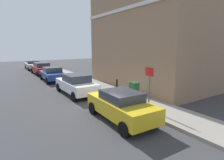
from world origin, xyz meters
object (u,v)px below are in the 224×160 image
object	(u,v)px
street_sign	(149,82)
car_silver	(33,65)
car_blue	(53,74)
bollard_near_cabinet	(117,86)
car_yellow	(121,105)
car_red	(41,68)
utility_cabinet	(134,92)
car_white	(76,84)

from	to	relation	value
street_sign	car_silver	bearing A→B (deg)	94.50
car_blue	bollard_near_cabinet	world-z (taller)	car_blue
car_yellow	car_silver	bearing A→B (deg)	1.59
car_yellow	street_sign	world-z (taller)	street_sign
car_yellow	car_blue	world-z (taller)	car_yellow
car_blue	car_red	size ratio (longest dim) A/B	0.90
utility_cabinet	street_sign	size ratio (longest dim) A/B	0.50
car_red	car_silver	distance (m)	5.91
car_yellow	car_red	bearing A→B (deg)	1.51
car_red	bollard_near_cabinet	world-z (taller)	car_red
car_red	street_sign	bearing A→B (deg)	-175.11
car_red	utility_cabinet	xyz separation A→B (m)	(2.26, -15.52, -0.10)
car_white	bollard_near_cabinet	xyz separation A→B (m)	(2.37, -1.83, -0.06)
car_white	bollard_near_cabinet	size ratio (longest dim) A/B	4.21
car_yellow	street_sign	xyz separation A→B (m)	(1.86, 0.05, 0.91)
car_blue	street_sign	bearing A→B (deg)	-169.73
car_white	utility_cabinet	distance (m)	4.48
street_sign	car_yellow	bearing A→B (deg)	-178.35
bollard_near_cabinet	car_white	bearing A→B (deg)	142.29
car_silver	utility_cabinet	world-z (taller)	car_silver
car_yellow	bollard_near_cabinet	world-z (taller)	car_yellow
utility_cabinet	street_sign	distance (m)	2.06
car_white	car_blue	xyz separation A→B (m)	(-0.04, 6.31, -0.04)
utility_cabinet	bollard_near_cabinet	size ratio (longest dim) A/B	1.11
car_yellow	utility_cabinet	xyz separation A→B (m)	(2.31, 1.81, -0.07)
bollard_near_cabinet	street_sign	bearing A→B (deg)	-98.28
car_silver	bollard_near_cabinet	bearing A→B (deg)	-172.23
car_silver	utility_cabinet	xyz separation A→B (m)	(2.28, -21.43, -0.02)
car_blue	car_red	xyz separation A→B (m)	(0.04, 5.34, 0.05)
car_white	utility_cabinet	world-z (taller)	car_white
utility_cabinet	car_blue	bearing A→B (deg)	102.74
car_yellow	car_white	size ratio (longest dim) A/B	0.92
car_white	car_red	distance (m)	11.65
car_yellow	car_blue	xyz separation A→B (m)	(0.01, 11.99, -0.02)
car_yellow	car_red	xyz separation A→B (m)	(0.05, 17.33, 0.03)
car_silver	bollard_near_cabinet	size ratio (longest dim) A/B	4.33
car_yellow	car_white	xyz separation A→B (m)	(0.05, 5.68, 0.01)
car_silver	bollard_near_cabinet	world-z (taller)	car_silver
utility_cabinet	car_white	bearing A→B (deg)	120.36
street_sign	car_blue	bearing A→B (deg)	98.81
bollard_near_cabinet	street_sign	size ratio (longest dim) A/B	0.45
car_white	car_silver	size ratio (longest dim) A/B	0.97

